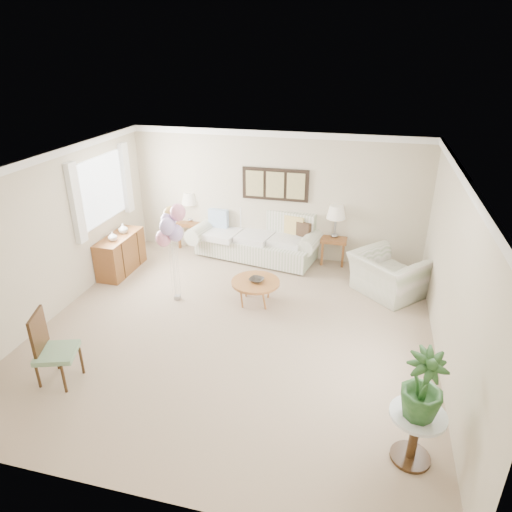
# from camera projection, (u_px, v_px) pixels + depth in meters

# --- Properties ---
(ground_plane) EXTENTS (6.00, 6.00, 0.00)m
(ground_plane) POSITION_uv_depth(u_px,v_px,m) (234.00, 331.00, 7.13)
(ground_plane) COLOR tan
(room_shell) EXTENTS (6.04, 6.04, 2.60)m
(room_shell) POSITION_uv_depth(u_px,v_px,m) (226.00, 232.00, 6.56)
(room_shell) COLOR beige
(room_shell) RESTS_ON ground
(wall_art_triptych) EXTENTS (1.35, 0.06, 0.65)m
(wall_art_triptych) POSITION_uv_depth(u_px,v_px,m) (275.00, 185.00, 9.10)
(wall_art_triptych) COLOR black
(wall_art_triptych) RESTS_ON ground
(sofa) EXTENTS (2.85, 1.42, 0.99)m
(sofa) POSITION_uv_depth(u_px,v_px,m) (257.00, 239.00, 9.56)
(sofa) COLOR beige
(sofa) RESTS_ON ground
(end_table_left) EXTENTS (0.55, 0.50, 0.60)m
(end_table_left) POSITION_uv_depth(u_px,v_px,m) (191.00, 225.00, 10.02)
(end_table_left) COLOR brown
(end_table_left) RESTS_ON ground
(end_table_right) EXTENTS (0.52, 0.47, 0.56)m
(end_table_right) POSITION_uv_depth(u_px,v_px,m) (334.00, 241.00, 9.23)
(end_table_right) COLOR brown
(end_table_right) RESTS_ON ground
(lamp_left) EXTENTS (0.36, 0.36, 0.64)m
(lamp_left) POSITION_uv_depth(u_px,v_px,m) (190.00, 199.00, 9.78)
(lamp_left) COLOR gray
(lamp_left) RESTS_ON end_table_left
(lamp_right) EXTENTS (0.38, 0.38, 0.67)m
(lamp_right) POSITION_uv_depth(u_px,v_px,m) (336.00, 213.00, 8.98)
(lamp_right) COLOR gray
(lamp_right) RESTS_ON end_table_right
(coffee_table) EXTENTS (0.83, 0.83, 0.42)m
(coffee_table) POSITION_uv_depth(u_px,v_px,m) (256.00, 283.00, 7.77)
(coffee_table) COLOR #935238
(coffee_table) RESTS_ON ground
(decor_bowl) EXTENTS (0.29, 0.29, 0.06)m
(decor_bowl) POSITION_uv_depth(u_px,v_px,m) (257.00, 280.00, 7.73)
(decor_bowl) COLOR #2B2823
(decor_bowl) RESTS_ON coffee_table
(armchair) EXTENTS (1.52, 1.51, 0.74)m
(armchair) POSITION_uv_depth(u_px,v_px,m) (387.00, 275.00, 8.07)
(armchair) COLOR beige
(armchair) RESTS_ON ground
(side_table) EXTENTS (0.58, 0.58, 0.63)m
(side_table) POSITION_uv_depth(u_px,v_px,m) (416.00, 425.00, 4.72)
(side_table) COLOR silver
(side_table) RESTS_ON ground
(potted_plant) EXTENTS (0.56, 0.56, 0.76)m
(potted_plant) POSITION_uv_depth(u_px,v_px,m) (423.00, 386.00, 4.48)
(potted_plant) COLOR #194419
(potted_plant) RESTS_ON side_table
(accent_chair) EXTENTS (0.61, 0.61, 0.99)m
(accent_chair) POSITION_uv_depth(u_px,v_px,m) (51.00, 347.00, 5.89)
(accent_chair) COLOR gray
(accent_chair) RESTS_ON ground
(credenza) EXTENTS (0.46, 1.20, 0.74)m
(credenza) POSITION_uv_depth(u_px,v_px,m) (121.00, 254.00, 8.91)
(credenza) COLOR brown
(credenza) RESTS_ON ground
(vase_white) EXTENTS (0.19, 0.19, 0.18)m
(vase_white) POSITION_uv_depth(u_px,v_px,m) (113.00, 236.00, 8.52)
(vase_white) COLOR silver
(vase_white) RESTS_ON credenza
(vase_sage) EXTENTS (0.23, 0.23, 0.19)m
(vase_sage) POSITION_uv_depth(u_px,v_px,m) (123.00, 228.00, 8.87)
(vase_sage) COLOR #ADB1A9
(vase_sage) RESTS_ON credenza
(balloon_cluster) EXTENTS (0.49, 0.53, 1.75)m
(balloon_cluster) POSITION_uv_depth(u_px,v_px,m) (171.00, 225.00, 7.45)
(balloon_cluster) COLOR gray
(balloon_cluster) RESTS_ON ground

